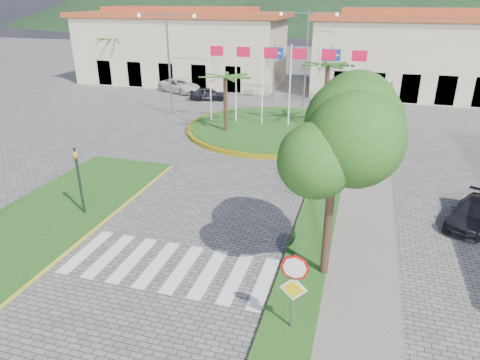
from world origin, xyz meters
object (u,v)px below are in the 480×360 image
(roundabout_island, at_px, (273,128))
(stop_sign, at_px, (294,281))
(car_side_right, at_px, (472,213))
(car_dark_a, at_px, (208,94))
(deciduous_tree, at_px, (336,134))
(car_dark_b, at_px, (342,99))
(white_van, at_px, (180,86))

(roundabout_island, height_order, stop_sign, roundabout_island)
(stop_sign, relative_size, car_side_right, 0.72)
(roundabout_island, height_order, car_dark_a, roundabout_island)
(car_dark_a, height_order, car_side_right, car_dark_a)
(deciduous_tree, bearing_deg, roundabout_island, 107.91)
(roundabout_island, bearing_deg, car_side_right, -45.92)
(roundabout_island, bearing_deg, car_dark_a, 135.02)
(car_dark_b, bearing_deg, car_side_right, -161.60)
(roundabout_island, distance_m, stop_sign, 20.69)
(roundabout_island, distance_m, car_dark_a, 11.33)
(car_dark_b, distance_m, car_side_right, 22.26)
(roundabout_island, bearing_deg, deciduous_tree, -72.09)
(stop_sign, relative_size, deciduous_tree, 0.39)
(roundabout_island, xyz_separation_m, deciduous_tree, (5.50, -17.00, 5.00))
(roundabout_island, distance_m, car_side_right, 16.01)
(white_van, distance_m, car_dark_a, 4.81)
(deciduous_tree, distance_m, car_dark_a, 28.78)
(car_side_right, bearing_deg, stop_sign, -102.01)
(stop_sign, bearing_deg, roundabout_island, 103.73)
(car_dark_a, bearing_deg, car_side_right, -151.86)
(white_van, distance_m, car_dark_b, 16.36)
(roundabout_island, relative_size, stop_sign, 4.79)
(stop_sign, distance_m, car_dark_a, 30.89)
(car_dark_b, bearing_deg, deciduous_tree, -176.95)
(stop_sign, height_order, car_side_right, stop_sign)
(car_dark_b, bearing_deg, stop_sign, -178.37)
(roundabout_island, xyz_separation_m, car_side_right, (11.14, -11.50, 0.36))
(deciduous_tree, height_order, car_dark_b, deciduous_tree)
(car_dark_b, bearing_deg, roundabout_island, 156.66)
(stop_sign, relative_size, white_van, 0.55)
(car_side_right, bearing_deg, roundabout_island, 158.23)
(roundabout_island, relative_size, car_dark_a, 3.61)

